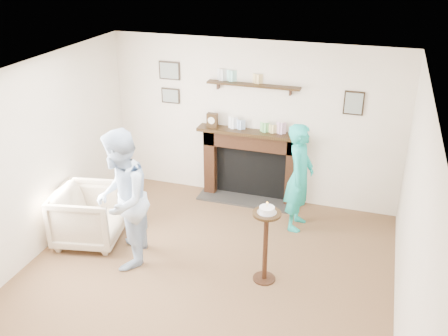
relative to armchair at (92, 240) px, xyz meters
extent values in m
plane|color=brown|center=(1.76, -0.53, 0.00)|extent=(5.00, 5.00, 0.00)
cube|color=silver|center=(1.76, 1.97, 1.25)|extent=(4.50, 0.04, 2.50)
cube|color=silver|center=(-0.49, -0.53, 1.25)|extent=(0.04, 5.00, 2.50)
cube|color=silver|center=(4.01, -0.53, 1.25)|extent=(0.04, 5.00, 2.50)
cube|color=silver|center=(1.76, -0.53, 2.50)|extent=(4.50, 5.00, 0.04)
cube|color=black|center=(1.10, 1.87, 0.55)|extent=(0.18, 0.20, 1.10)
cube|color=black|center=(2.42, 1.87, 0.55)|extent=(0.18, 0.20, 1.10)
cube|color=black|center=(1.76, 1.87, 0.98)|extent=(1.50, 0.20, 0.24)
cube|color=black|center=(1.76, 1.94, 0.43)|extent=(1.14, 0.06, 0.86)
cube|color=#2E2B29|center=(1.76, 1.75, 0.01)|extent=(1.60, 0.44, 0.03)
cube|color=black|center=(1.76, 1.84, 1.12)|extent=(1.68, 0.26, 0.05)
cube|color=black|center=(1.76, 1.90, 1.85)|extent=(1.40, 0.15, 0.03)
cube|color=black|center=(0.41, 1.96, 1.95)|extent=(0.34, 0.03, 0.28)
cube|color=black|center=(0.41, 1.96, 1.55)|extent=(0.30, 0.03, 0.24)
cube|color=black|center=(3.21, 1.96, 1.70)|extent=(0.28, 0.03, 0.34)
cube|color=black|center=(1.14, 1.84, 1.26)|extent=(0.16, 0.09, 0.22)
cylinder|color=white|center=(1.14, 1.80, 1.27)|extent=(0.11, 0.01, 0.11)
sphere|color=#389030|center=(2.40, 1.84, 1.21)|extent=(0.12, 0.12, 0.12)
imported|color=tan|center=(0.00, 0.00, 0.00)|extent=(1.00, 0.98, 0.78)
imported|color=silver|center=(0.70, -0.29, 0.00)|extent=(0.92, 1.04, 1.80)
imported|color=teal|center=(2.63, 1.25, 0.00)|extent=(0.41, 0.59, 1.56)
cylinder|color=black|center=(2.48, -0.12, 0.01)|extent=(0.28, 0.28, 0.02)
cylinder|color=black|center=(2.48, -0.12, 0.47)|extent=(0.06, 0.06, 0.89)
cylinder|color=black|center=(2.48, -0.12, 0.93)|extent=(0.34, 0.34, 0.03)
cylinder|color=silver|center=(2.48, -0.12, 0.95)|extent=(0.23, 0.23, 0.01)
cylinder|color=white|center=(2.48, -0.12, 0.98)|extent=(0.18, 0.18, 0.06)
cylinder|color=#FFEEA1|center=(2.48, -0.12, 1.04)|extent=(0.01, 0.01, 0.05)
sphere|color=orange|center=(2.48, -0.12, 1.07)|extent=(0.02, 0.02, 0.02)
camera|label=1|loc=(3.54, -5.01, 3.82)|focal=40.00mm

